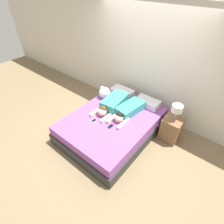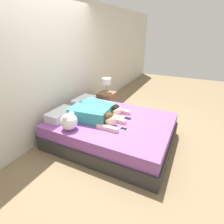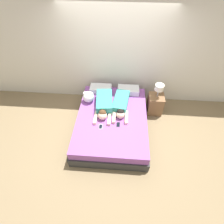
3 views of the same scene
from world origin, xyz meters
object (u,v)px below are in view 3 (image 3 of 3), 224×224
object	(u,v)px
person_right	(121,105)
cell_phone_right	(118,125)
person_left	(104,105)
cell_phone_left	(101,127)
nightstand	(155,103)
plush_toy	(88,97)
pillow_head_left	(101,89)
pillow_head_right	(128,90)
bed	(112,123)

from	to	relation	value
person_right	cell_phone_right	bearing A→B (deg)	-93.67
person_left	cell_phone_left	bearing A→B (deg)	-91.55
nightstand	person_left	bearing A→B (deg)	-161.89
person_right	plush_toy	world-z (taller)	plush_toy
person_right	cell_phone_left	world-z (taller)	person_right
cell_phone_left	plush_toy	bearing A→B (deg)	116.07
person_left	nightstand	size ratio (longest dim) A/B	1.09
pillow_head_left	pillow_head_right	distance (m)	0.73
pillow_head_left	person_left	xyz separation A→B (m)	(0.15, -0.62, 0.04)
bed	person_right	world-z (taller)	person_right
pillow_head_left	cell_phone_left	size ratio (longest dim) A/B	4.10
plush_toy	nightstand	xyz separation A→B (m)	(1.72, 0.21, -0.30)
plush_toy	person_right	bearing A→B (deg)	-12.01
person_right	nightstand	xyz separation A→B (m)	(0.91, 0.38, -0.25)
pillow_head_left	plush_toy	size ratio (longest dim) A/B	1.90
pillow_head_left	cell_phone_right	xyz separation A→B (m)	(0.52, -1.12, -0.07)
cell_phone_left	bed	bearing A→B (deg)	55.25
pillow_head_left	person_right	distance (m)	0.80
pillow_head_left	plush_toy	distance (m)	0.48
bed	person_left	size ratio (longest dim) A/B	2.17
plush_toy	person_left	bearing A→B (deg)	-27.94
cell_phone_right	nightstand	bearing A→B (deg)	44.57
person_right	nightstand	world-z (taller)	nightstand
cell_phone_right	person_left	bearing A→B (deg)	126.57
pillow_head_right	cell_phone_right	xyz separation A→B (m)	(-0.21, -1.12, -0.07)
bed	pillow_head_right	world-z (taller)	pillow_head_right
bed	person_right	size ratio (longest dim) A/B	2.19
person_right	cell_phone_right	xyz separation A→B (m)	(-0.03, -0.54, -0.09)
nightstand	plush_toy	bearing A→B (deg)	-172.99
person_left	plush_toy	size ratio (longest dim) A/B	3.41
bed	cell_phone_right	world-z (taller)	cell_phone_right
bed	cell_phone_left	distance (m)	0.47
person_left	nightstand	xyz separation A→B (m)	(1.31, 0.43, -0.27)
bed	cell_phone_left	bearing A→B (deg)	-124.75
bed	pillow_head_left	distance (m)	1.00
pillow_head_left	cell_phone_right	size ratio (longest dim) A/B	4.10
person_left	pillow_head_left	bearing A→B (deg)	103.88
pillow_head_right	cell_phone_left	size ratio (longest dim) A/B	4.10
pillow_head_right	person_left	bearing A→B (deg)	-133.05
bed	plush_toy	world-z (taller)	plush_toy
cell_phone_right	bed	bearing A→B (deg)	123.18
pillow_head_right	cell_phone_right	distance (m)	1.14
bed	pillow_head_left	xyz separation A→B (m)	(-0.37, 0.88, 0.32)
cell_phone_right	nightstand	world-z (taller)	nightstand
pillow_head_right	person_left	size ratio (longest dim) A/B	0.56
pillow_head_left	cell_phone_left	distance (m)	1.22
pillow_head_left	person_left	world-z (taller)	person_left
plush_toy	cell_phone_right	bearing A→B (deg)	-42.56
pillow_head_left	nightstand	distance (m)	1.49
bed	nightstand	xyz separation A→B (m)	(1.10, 0.69, 0.09)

